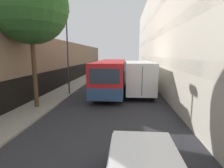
# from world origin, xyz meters

# --- Properties ---
(ground_plane) EXTENTS (150.00, 150.00, 0.00)m
(ground_plane) POSITION_xyz_m (0.00, 15.00, 0.00)
(ground_plane) COLOR #2B2B30
(sidewalk_left) EXTENTS (2.31, 60.00, 0.12)m
(sidewalk_left) POSITION_xyz_m (-4.84, 15.00, 0.06)
(sidewalk_left) COLOR gray
(sidewalk_left) RESTS_ON ground_plane
(building_left_shopfront) EXTENTS (2.40, 60.00, 5.15)m
(building_left_shopfront) POSITION_xyz_m (-7.09, 15.00, 2.34)
(building_left_shopfront) COLOR brown
(building_left_shopfront) RESTS_ON ground_plane
(building_right_apartment) EXTENTS (2.40, 60.00, 11.94)m
(building_right_apartment) POSITION_xyz_m (5.43, 15.00, 5.94)
(building_right_apartment) COLOR beige
(building_right_apartment) RESTS_ON ground_plane
(bus) EXTENTS (2.52, 11.03, 2.98)m
(bus) POSITION_xyz_m (-0.31, 17.64, 1.59)
(bus) COLOR red
(bus) RESTS_ON ground_plane
(box_truck) EXTENTS (2.33, 8.48, 2.93)m
(box_truck) POSITION_xyz_m (2.31, 17.46, 1.60)
(box_truck) COLOR silver
(box_truck) RESTS_ON ground_plane
(street_lamp) EXTENTS (0.36, 0.80, 7.18)m
(street_lamp) POSITION_xyz_m (-3.93, 15.68, 5.06)
(street_lamp) COLOR #38383D
(street_lamp) RESTS_ON sidewalk_left
(street_tree_left) EXTENTS (4.76, 4.76, 8.84)m
(street_tree_left) POSITION_xyz_m (-4.84, 11.63, 6.57)
(street_tree_left) COLOR #4C3823
(street_tree_left) RESTS_ON sidewalk_left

